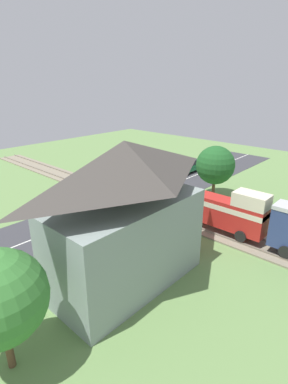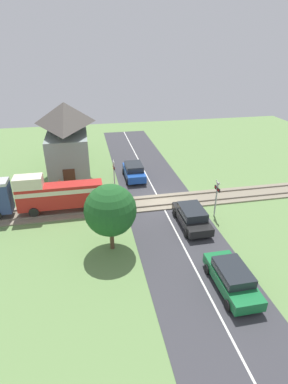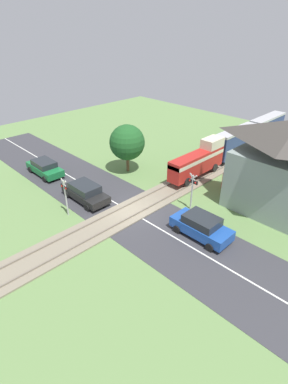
% 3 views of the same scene
% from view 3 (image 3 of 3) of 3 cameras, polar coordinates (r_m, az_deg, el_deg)
% --- Properties ---
extents(ground_plane, '(60.00, 60.00, 0.00)m').
position_cam_3_polar(ground_plane, '(23.69, -2.61, -3.79)').
color(ground_plane, '#66894C').
extents(road_surface, '(48.00, 6.40, 0.02)m').
position_cam_3_polar(road_surface, '(23.69, -2.61, -3.77)').
color(road_surface, '#38383D').
rests_on(road_surface, ground_plane).
extents(track_bed, '(2.80, 48.00, 0.24)m').
position_cam_3_polar(track_bed, '(23.66, -2.61, -3.65)').
color(track_bed, gray).
rests_on(track_bed, ground_plane).
extents(train, '(1.58, 20.58, 3.18)m').
position_cam_3_polar(train, '(34.08, 17.23, 9.18)').
color(train, red).
rests_on(train, track_bed).
extents(car_near_crossing, '(4.52, 2.01, 1.50)m').
position_cam_3_polar(car_near_crossing, '(25.28, -11.12, 0.02)').
color(car_near_crossing, black).
rests_on(car_near_crossing, ground_plane).
extents(car_far_side, '(4.25, 2.01, 1.60)m').
position_cam_3_polar(car_far_side, '(21.06, 10.85, -6.40)').
color(car_far_side, '#1E4CA8').
rests_on(car_far_side, ground_plane).
extents(car_behind_queue, '(4.40, 1.93, 1.45)m').
position_cam_3_polar(car_behind_queue, '(30.70, -18.40, 4.48)').
color(car_behind_queue, '#197038').
rests_on(car_behind_queue, ground_plane).
extents(crossing_signal_west_approach, '(0.90, 0.18, 3.13)m').
position_cam_3_polar(crossing_signal_west_approach, '(23.01, -14.79, -0.11)').
color(crossing_signal_west_approach, '#B7B7B7').
rests_on(crossing_signal_west_approach, ground_plane).
extents(crossing_signal_east_approach, '(0.90, 0.18, 3.13)m').
position_cam_3_polar(crossing_signal_east_approach, '(23.32, 9.18, 0.97)').
color(crossing_signal_east_approach, '#B7B7B7').
rests_on(crossing_signal_east_approach, ground_plane).
extents(station_building, '(8.57, 4.26, 7.53)m').
position_cam_3_polar(station_building, '(23.86, 25.72, 3.52)').
color(station_building, gray).
rests_on(station_building, ground_plane).
extents(pedestrian_by_station, '(0.42, 0.42, 1.70)m').
position_cam_3_polar(pedestrian_by_station, '(27.67, 15.08, 2.22)').
color(pedestrian_by_station, '#B2282D').
rests_on(pedestrian_by_station, ground_plane).
extents(tree_roadside_hedge, '(3.42, 3.42, 4.72)m').
position_cam_3_polar(tree_roadside_hedge, '(29.07, -3.23, 9.39)').
color(tree_roadside_hedge, brown).
rests_on(tree_roadside_hedge, ground_plane).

